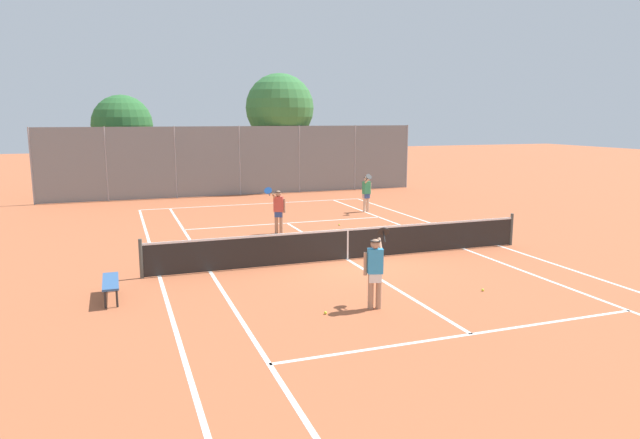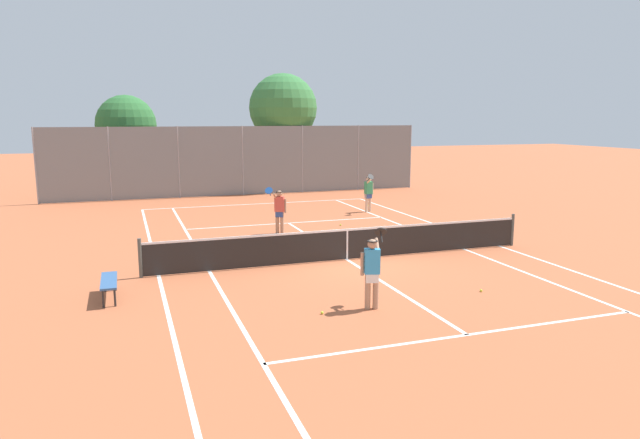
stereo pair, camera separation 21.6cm
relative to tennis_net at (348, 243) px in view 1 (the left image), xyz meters
The scene contains 16 objects.
ground_plane 0.51m from the tennis_net, ahead, with size 120.00×120.00×0.00m, color #B25B38.
court_line_markings 0.51m from the tennis_net, ahead, with size 11.10×23.90×0.01m.
tennis_net is the anchor object (origin of this frame).
player_near_side 4.49m from the tennis_net, 104.75° to the right, with size 0.81×0.70×1.77m.
player_far_left 4.59m from the tennis_net, 101.25° to the left, with size 0.88×0.66×1.77m.
player_far_right 8.98m from the tennis_net, 61.99° to the left, with size 0.56×0.82×1.77m.
loose_tennis_ball_0 5.51m from the tennis_net, 70.89° to the left, with size 0.07×0.07×0.07m, color #D1DB33.
loose_tennis_ball_1 1.76m from the tennis_net, 121.89° to the left, with size 0.07×0.07×0.07m, color #D1DB33.
loose_tennis_ball_2 4.53m from the tennis_net, 64.62° to the right, with size 0.07×0.07×0.07m, color #D1DB33.
loose_tennis_ball_3 10.63m from the tennis_net, 62.77° to the left, with size 0.07×0.07×0.07m, color #D1DB33.
loose_tennis_ball_4 6.23m from the tennis_net, 143.07° to the left, with size 0.07×0.07×0.07m, color #D1DB33.
loose_tennis_ball_5 4.92m from the tennis_net, 118.18° to the right, with size 0.07×0.07×0.07m, color #D1DB33.
courtside_bench 6.91m from the tennis_net, 166.30° to the right, with size 0.36×1.50×0.47m.
back_fence 15.48m from the tennis_net, 90.00° to the left, with size 20.66×0.08×3.78m.
tree_behind_left 20.02m from the tennis_net, 107.65° to the left, with size 3.34×3.34×5.48m.
tree_behind_right 17.87m from the tennis_net, 80.75° to the left, with size 3.96×3.96×6.76m.
Camera 1 is at (-6.46, -15.46, 4.24)m, focal length 32.00 mm.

